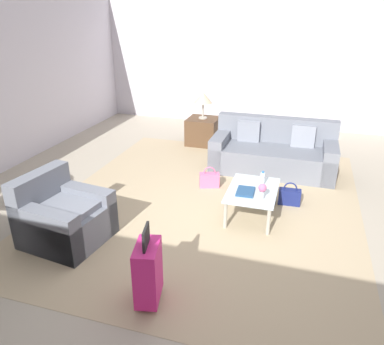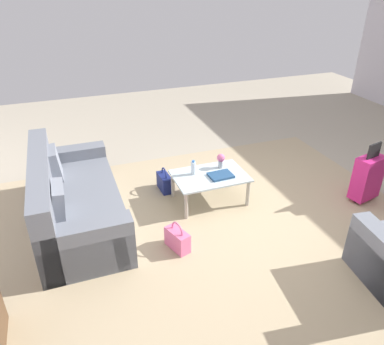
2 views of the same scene
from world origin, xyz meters
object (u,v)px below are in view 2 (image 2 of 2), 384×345
object	(u,v)px
suitcase_magenta	(367,177)
couch	(70,203)
handbag_pink	(177,239)
water_bottle	(193,168)
coffee_table	(210,178)
handbag_navy	(164,182)
coffee_table_book	(221,175)
flower_vase	(221,160)

from	to	relation	value
suitcase_magenta	couch	bearing A→B (deg)	-11.89
couch	handbag_pink	world-z (taller)	couch
water_bottle	handbag_pink	world-z (taller)	water_bottle
coffee_table	handbag_navy	xyz separation A→B (m)	(0.50, -0.49, -0.22)
coffee_table	coffee_table_book	distance (m)	0.16
flower_vase	handbag_pink	xyz separation A→B (m)	(0.94, 0.95, -0.40)
couch	handbag_navy	size ratio (longest dim) A/B	5.97
coffee_table	water_bottle	bearing A→B (deg)	-26.57
flower_vase	handbag_navy	distance (m)	0.89
handbag_navy	flower_vase	bearing A→B (deg)	154.67
coffee_table	water_bottle	world-z (taller)	water_bottle
handbag_navy	coffee_table_book	bearing A→B (deg)	137.28
couch	coffee_table_book	bearing A→B (deg)	174.64
flower_vase	suitcase_magenta	xyz separation A→B (m)	(-1.78, 0.85, -0.17)
couch	suitcase_magenta	bearing A→B (deg)	168.11
water_bottle	flower_vase	size ratio (longest dim) A/B	1.00
coffee_table	handbag_navy	bearing A→B (deg)	-44.59
coffee_table	handbag_pink	world-z (taller)	coffee_table
suitcase_magenta	handbag_navy	xyz separation A→B (m)	(2.50, -1.19, -0.23)
couch	coffee_table_book	xyz separation A→B (m)	(-1.92, 0.18, 0.11)
water_bottle	couch	bearing A→B (deg)	0.00
water_bottle	handbag_pink	size ratio (longest dim) A/B	0.57
water_bottle	handbag_pink	distance (m)	1.11
handbag_pink	handbag_navy	distance (m)	1.31
water_bottle	coffee_table_book	xyz separation A→B (m)	(-0.32, 0.18, -0.08)
water_bottle	flower_vase	distance (m)	0.42
handbag_pink	couch	bearing A→B (deg)	-40.01
flower_vase	coffee_table_book	bearing A→B (deg)	66.50
couch	coffee_table_book	world-z (taller)	couch
couch	water_bottle	bearing A→B (deg)	180.00
coffee_table	suitcase_magenta	distance (m)	2.12
coffee_table	handbag_pink	size ratio (longest dim) A/B	2.71
suitcase_magenta	handbag_pink	distance (m)	2.74
water_bottle	suitcase_magenta	size ratio (longest dim) A/B	0.24
couch	flower_vase	world-z (taller)	couch
coffee_table	water_bottle	distance (m)	0.27
flower_vase	handbag_pink	size ratio (longest dim) A/B	0.57
water_bottle	flower_vase	bearing A→B (deg)	-173.21
coffee_table_book	suitcase_magenta	distance (m)	1.98
water_bottle	handbag_navy	distance (m)	0.61
couch	handbag_navy	world-z (taller)	couch
flower_vase	handbag_navy	world-z (taller)	flower_vase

